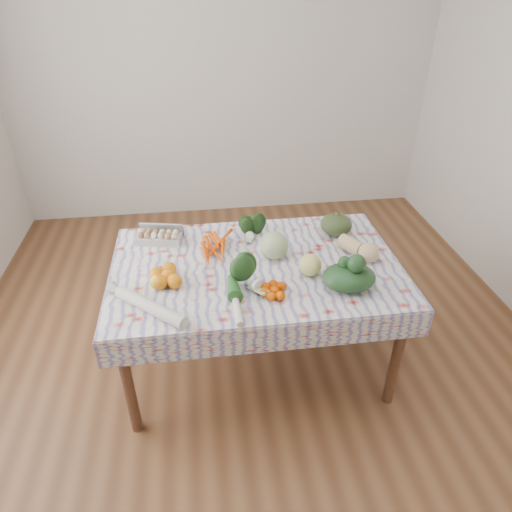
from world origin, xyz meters
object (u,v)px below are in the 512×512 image
butternut_squash (359,247)px  cabbage (274,245)px  dining_table (256,276)px  egg_carton (159,238)px  grapefruit (310,265)px  kabocha_squash (336,224)px

butternut_squash → cabbage: bearing=141.7°
dining_table → cabbage: cabbage is taller
egg_carton → butternut_squash: bearing=-2.5°
egg_carton → butternut_squash: size_ratio=1.07×
egg_carton → grapefruit: bearing=-16.4°
dining_table → egg_carton: size_ratio=5.81×
cabbage → kabocha_squash: bearing=27.3°
dining_table → grapefruit: 0.35m
egg_carton → cabbage: cabbage is taller
butternut_squash → grapefruit: bearing=171.7°
dining_table → grapefruit: (0.28, -0.14, 0.15)m
cabbage → butternut_squash: bearing=-5.6°
dining_table → cabbage: size_ratio=9.64×
egg_carton → grapefruit: (0.85, -0.46, 0.03)m
cabbage → grapefruit: size_ratio=1.33×
kabocha_squash → egg_carton: bearing=178.4°
grapefruit → egg_carton: bearing=151.6°
dining_table → egg_carton: 0.66m
kabocha_squash → grapefruit: (-0.27, -0.43, -0.00)m
butternut_squash → grapefruit: size_ratio=2.06×
cabbage → dining_table: bearing=-152.0°
kabocha_squash → grapefruit: kabocha_squash is taller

